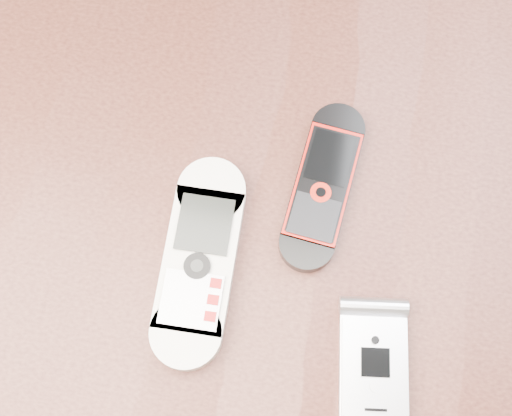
% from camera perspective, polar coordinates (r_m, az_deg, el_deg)
% --- Properties ---
extents(ground, '(4.00, 4.00, 0.00)m').
position_cam_1_polar(ground, '(1.26, -0.23, -10.40)').
color(ground, '#472B19').
rests_on(ground, ground).
extents(table, '(1.20, 0.80, 0.75)m').
position_cam_1_polar(table, '(0.62, -0.46, -3.12)').
color(table, black).
rests_on(table, ground).
extents(nokia_white, '(0.05, 0.15, 0.02)m').
position_cam_1_polar(nokia_white, '(0.50, -4.55, -4.23)').
color(nokia_white, silver).
rests_on(nokia_white, table).
extents(nokia_black_red, '(0.06, 0.13, 0.01)m').
position_cam_1_polar(nokia_black_red, '(0.52, 5.35, 1.81)').
color(nokia_black_red, black).
rests_on(nokia_black_red, table).
extents(motorola_razr, '(0.06, 0.09, 0.01)m').
position_cam_1_polar(motorola_razr, '(0.50, 9.42, -12.44)').
color(motorola_razr, silver).
rests_on(motorola_razr, table).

